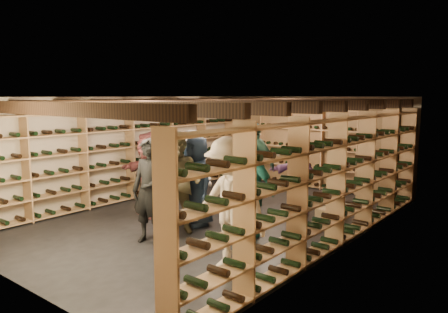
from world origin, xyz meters
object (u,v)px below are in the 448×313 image
Objects in this scene: crate_stack_left at (248,180)px; person_1 at (150,191)px; person_3 at (230,204)px; person_11 at (297,176)px; person_5 at (149,174)px; person_7 at (238,184)px; person_2 at (179,183)px; crate_loose at (330,214)px; crate_stack_right at (247,193)px; person_0 at (160,167)px; person_9 at (192,169)px; person_4 at (250,189)px; person_6 at (197,181)px; person_10 at (253,164)px.

person_1 reaches higher than crate_stack_left.
person_3 is 3.24m from person_11.
person_5 reaches higher than person_7.
person_2 is at bearing 156.40° from person_3.
crate_loose is 0.28× the size of person_2.
person_0 is (-1.44, -1.28, 0.60)m from crate_stack_right.
person_7 is 1.04× the size of person_11.
crate_loose is 0.27× the size of person_3.
person_11 is at bearing -0.00° from crate_stack_right.
person_11 is (0.38, 1.50, -0.03)m from person_7.
person_7 is (0.89, -1.50, 0.56)m from crate_stack_right.
person_11 is (2.72, 1.28, -0.06)m from person_0.
person_1 reaches higher than person_11.
person_0 is at bearing -159.44° from person_9.
person_2 is 1.07× the size of person_9.
crate_stack_left is at bearing 127.65° from person_4.
person_7 is (0.69, 0.39, -0.03)m from person_6.
crate_stack_left is 1.32m from person_10.
crate_stack_right is 1.18× the size of crate_loose.
person_10 is (1.62, 1.28, 0.08)m from person_0.
crate_stack_left is at bearing 87.07° from person_1.
person_2 reaches higher than person_7.
person_1 is at bearing -66.63° from person_9.
person_4 is 0.89× the size of person_10.
person_5 is at bearing 158.44° from person_3.
person_5 is (-0.35, -2.93, 0.52)m from crate_stack_left.
person_1 reaches higher than person_4.
person_4 is 0.96× the size of person_5.
person_7 reaches higher than person_11.
crate_loose is 0.32× the size of person_11.
person_2 is 0.55m from person_6.
person_7 is 1.73m from person_9.
person_7 is 0.88× the size of person_10.
crate_stack_right is 0.36× the size of person_4.
person_1 is at bearing -109.57° from person_2.
person_2 reaches higher than person_4.
person_0 is at bearing 171.14° from person_4.
person_4 is 1.16m from person_6.
person_1 is (1.73, -1.83, 0.02)m from person_0.
person_9 is (-2.72, -1.11, 0.76)m from crate_loose.
person_1 is at bearing -117.39° from crate_loose.
person_3 reaches higher than person_1.
person_2 is 1.27m from person_4.
person_7 is at bearing -123.27° from crate_loose.
person_1 is 0.68m from person_2.
person_0 is 3.01m from person_11.
person_7 is at bearing 35.80° from person_2.
person_7 is at bearing 42.79° from person_6.
person_2 is (1.72, -1.15, 0.05)m from person_0.
person_11 is at bearing 56.86° from person_1.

